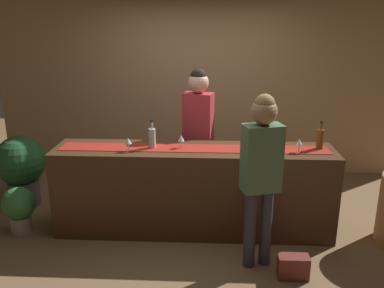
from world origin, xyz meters
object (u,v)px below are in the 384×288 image
wine_glass_near_customer (128,141)px  wine_glass_mid_counter (181,139)px  wine_bottle_amber (320,139)px  bartender (198,124)px  potted_plant_tall (21,166)px  potted_plant_small (19,207)px  wine_glass_far_end (299,143)px  handbag (293,267)px  wine_bottle_clear (152,138)px  customer_sipping (261,165)px

wine_glass_near_customer → wine_glass_mid_counter: size_ratio=1.00×
wine_bottle_amber → bartender: (-1.30, 0.53, 0.00)m
potted_plant_tall → potted_plant_small: size_ratio=1.71×
wine_glass_near_customer → potted_plant_small: wine_glass_near_customer is taller
wine_bottle_amber → wine_glass_far_end: wine_bottle_amber is taller
wine_bottle_amber → handbag: wine_bottle_amber is taller
wine_glass_mid_counter → potted_plant_tall: wine_glass_mid_counter is taller
wine_bottle_amber → wine_glass_mid_counter: bearing=-178.3°
wine_bottle_clear → wine_glass_near_customer: (-0.23, -0.12, -0.01)m
wine_glass_near_customer → customer_sipping: size_ratio=0.09×
wine_glass_near_customer → wine_glass_mid_counter: bearing=12.8°
customer_sipping → wine_glass_mid_counter: bearing=123.6°
wine_bottle_amber → customer_sipping: 0.98m
wine_bottle_amber → customer_sipping: size_ratio=0.18×
potted_plant_tall → potted_plant_small: potted_plant_tall is taller
wine_bottle_clear → potted_plant_small: size_ratio=0.58×
wine_bottle_clear → wine_glass_mid_counter: 0.31m
customer_sipping → potted_plant_tall: bearing=141.5°
wine_bottle_clear → wine_glass_mid_counter: (0.31, 0.01, -0.01)m
wine_bottle_amber → potted_plant_small: wine_bottle_amber is taller
customer_sipping → wine_glass_near_customer: bearing=142.0°
wine_bottle_clear → potted_plant_small: bearing=-173.8°
wine_glass_far_end → wine_glass_near_customer: bearing=-178.7°
potted_plant_small → wine_bottle_clear: bearing=6.2°
potted_plant_tall → potted_plant_small: 0.76m
wine_bottle_amber → wine_glass_far_end: bearing=-152.2°
wine_glass_mid_counter → potted_plant_tall: bearing=165.7°
wine_glass_mid_counter → bartender: bartender is taller
wine_glass_near_customer → handbag: size_ratio=0.51×
potted_plant_small → handbag: 2.94m
customer_sipping → handbag: 0.99m
wine_bottle_clear → wine_bottle_amber: 1.76m
wine_bottle_clear → wine_glass_far_end: (1.52, -0.08, -0.01)m
wine_glass_mid_counter → wine_glass_near_customer: bearing=-167.2°
wine_bottle_amber → wine_glass_near_customer: wine_bottle_amber is taller
wine_bottle_clear → wine_glass_far_end: 1.53m
wine_bottle_amber → customer_sipping: bearing=-134.5°
wine_glass_near_customer → potted_plant_small: (-1.23, -0.04, -0.76)m
wine_bottle_amber → potted_plant_small: 3.32m
potted_plant_tall → potted_plant_small: bearing=-68.6°
wine_glass_near_customer → bartender: (0.70, 0.70, 0.01)m
bartender → handbag: bearing=136.9°
wine_glass_near_customer → wine_glass_far_end: bearing=1.3°
wine_glass_mid_counter → handbag: 1.67m
wine_glass_mid_counter → bartender: 0.60m
wine_glass_near_customer → wine_glass_far_end: size_ratio=1.00×
wine_glass_mid_counter → customer_sipping: size_ratio=0.09×
wine_bottle_clear → potted_plant_tall: wine_bottle_clear is taller
wine_glass_mid_counter → bartender: bearing=74.4°
wine_glass_far_end → potted_plant_small: 3.08m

